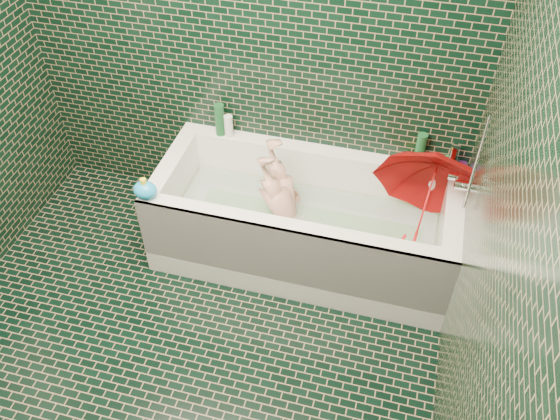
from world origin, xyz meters
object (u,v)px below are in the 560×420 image
(bath_toy, at_px, (145,190))
(bathtub, at_px, (304,230))
(umbrella, at_px, (426,202))
(child, at_px, (286,212))
(rubber_duck, at_px, (412,160))

(bath_toy, bearing_deg, bathtub, 19.76)
(bathtub, height_order, umbrella, umbrella)
(bathtub, height_order, bath_toy, bath_toy)
(bathtub, distance_m, child, 0.15)
(bathtub, bearing_deg, child, 170.68)
(rubber_duck, distance_m, bath_toy, 1.48)
(rubber_duck, relative_size, bath_toy, 0.90)
(child, distance_m, rubber_duck, 0.78)
(bath_toy, bearing_deg, umbrella, 12.31)
(child, height_order, umbrella, umbrella)
(umbrella, bearing_deg, bathtub, -159.83)
(umbrella, distance_m, rubber_duck, 0.31)
(umbrella, relative_size, rubber_duck, 5.16)
(bathtub, relative_size, umbrella, 2.82)
(child, relative_size, bath_toy, 6.70)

